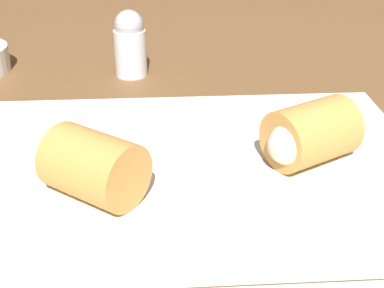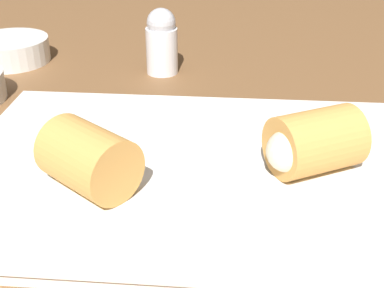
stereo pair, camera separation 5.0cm
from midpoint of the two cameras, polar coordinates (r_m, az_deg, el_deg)
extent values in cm
cube|color=brown|center=(40.71, -0.81, -5.21)|extent=(180.00, 140.00, 2.00)
cube|color=white|center=(39.58, -3.62, -3.60)|extent=(33.59, 23.95, 1.20)
cube|color=white|center=(39.19, -3.66, -2.67)|extent=(34.93, 24.91, 0.30)
cylinder|color=#D19347|center=(35.63, -14.40, -2.49)|extent=(7.58, 7.30, 4.56)
sphere|color=#56843D|center=(37.24, -16.86, -1.42)|extent=(2.96, 2.96, 2.96)
cylinder|color=#D19347|center=(38.76, 9.23, 0.74)|extent=(7.50, 6.89, 4.56)
sphere|color=beige|center=(37.40, 6.49, -0.14)|extent=(2.96, 2.96, 2.96)
cylinder|color=silver|center=(59.71, -9.00, 9.51)|extent=(3.50, 3.50, 5.06)
sphere|color=#B7B7BC|center=(58.78, -9.23, 12.40)|extent=(3.15, 3.15, 3.15)
camera|label=1|loc=(0.03, -93.75, -2.03)|focal=50.00mm
camera|label=2|loc=(0.03, 86.25, 2.03)|focal=50.00mm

